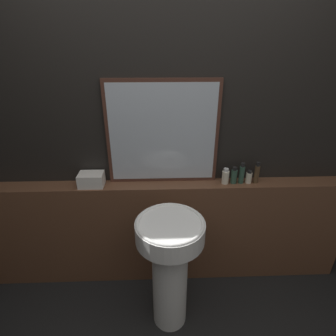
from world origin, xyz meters
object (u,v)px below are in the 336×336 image
at_px(conditioner_bottle, 234,176).
at_px(hand_soap_bottle, 257,173).
at_px(towel_stack, 91,180).
at_px(lotion_bottle, 242,174).
at_px(mirror, 163,134).
at_px(pedestal_sink, 170,262).
at_px(shampoo_bottle, 225,176).
at_px(body_wash_bottle, 249,177).

bearing_deg(conditioner_bottle, hand_soap_bottle, 0.00).
height_order(towel_stack, lotion_bottle, lotion_bottle).
relative_size(mirror, lotion_bottle, 4.90).
height_order(pedestal_sink, towel_stack, towel_stack).
relative_size(shampoo_bottle, lotion_bottle, 0.74).
distance_m(pedestal_sink, shampoo_bottle, 0.74).
bearing_deg(conditioner_bottle, mirror, 173.50).
height_order(mirror, lotion_bottle, mirror).
bearing_deg(lotion_bottle, conditioner_bottle, 180.00).
bearing_deg(hand_soap_bottle, shampoo_bottle, 180.00).
height_order(shampoo_bottle, conditioner_bottle, conditioner_bottle).
height_order(mirror, shampoo_bottle, mirror).
bearing_deg(shampoo_bottle, body_wash_bottle, 0.00).
relative_size(mirror, towel_stack, 4.43).
bearing_deg(pedestal_sink, body_wash_bottle, 35.02).
bearing_deg(shampoo_bottle, pedestal_sink, -135.33).
distance_m(towel_stack, body_wash_bottle, 1.18).
bearing_deg(mirror, body_wash_bottle, -5.36).
xyz_separation_m(mirror, body_wash_bottle, (0.65, -0.06, -0.33)).
bearing_deg(hand_soap_bottle, lotion_bottle, 180.00).
relative_size(conditioner_bottle, lotion_bottle, 0.81).
distance_m(pedestal_sink, lotion_bottle, 0.83).
distance_m(body_wash_bottle, hand_soap_bottle, 0.06).
xyz_separation_m(towel_stack, shampoo_bottle, (1.00, 0.00, 0.01)).
xyz_separation_m(shampoo_bottle, body_wash_bottle, (0.18, 0.00, -0.01)).
relative_size(mirror, body_wash_bottle, 7.87).
distance_m(mirror, shampoo_bottle, 0.57).
distance_m(mirror, body_wash_bottle, 0.73).
bearing_deg(body_wash_bottle, lotion_bottle, 180.00).
bearing_deg(towel_stack, mirror, 6.51).
height_order(shampoo_bottle, hand_soap_bottle, hand_soap_bottle).
distance_m(shampoo_bottle, conditioner_bottle, 0.06).
distance_m(lotion_bottle, body_wash_bottle, 0.06).
bearing_deg(conditioner_bottle, towel_stack, 180.00).
height_order(towel_stack, conditioner_bottle, conditioner_bottle).
relative_size(towel_stack, hand_soap_bottle, 1.08).
distance_m(towel_stack, conditioner_bottle, 1.07).
bearing_deg(mirror, hand_soap_bottle, -4.93).
bearing_deg(towel_stack, shampoo_bottle, 0.00).
relative_size(shampoo_bottle, body_wash_bottle, 1.19).
distance_m(mirror, conditioner_bottle, 0.62).
xyz_separation_m(mirror, hand_soap_bottle, (0.71, -0.06, -0.30)).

